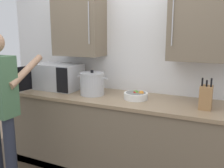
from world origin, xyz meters
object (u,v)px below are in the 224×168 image
Objects in this scene: knife_block at (206,97)px; stock_pot at (92,84)px; microwave_oven at (56,77)px; fruit_bowl at (136,95)px.

knife_block is 0.80× the size of stock_pot.
microwave_oven is 1.79m from knife_block.
knife_block reaches higher than fruit_bowl.
microwave_oven is at bearing 172.93° from stock_pot.
microwave_oven is 0.57m from stock_pot.
fruit_bowl is at bearing 175.80° from knife_block.
microwave_oven reaches higher than fruit_bowl.
microwave_oven reaches higher than knife_block.
stock_pot is (0.57, -0.07, -0.03)m from microwave_oven.
knife_block is 0.71m from fruit_bowl.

